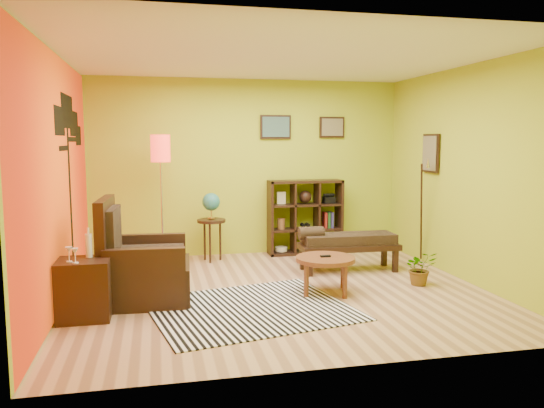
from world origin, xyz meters
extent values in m
plane|color=tan|center=(0.00, 0.00, 0.00)|extent=(5.00, 5.00, 0.00)
cube|color=#A7BD24|center=(0.00, 2.25, 1.40)|extent=(5.00, 0.04, 2.80)
cube|color=#A7BD24|center=(0.00, -2.25, 1.40)|extent=(5.00, 0.04, 2.80)
cube|color=#A7BD24|center=(-2.50, 0.00, 1.40)|extent=(0.04, 4.50, 2.80)
cube|color=#A7BD24|center=(2.50, 0.00, 1.40)|extent=(0.04, 4.50, 2.80)
cube|color=white|center=(0.00, 0.00, 2.80)|extent=(5.00, 4.50, 0.04)
cube|color=#EF4D0B|center=(-2.48, 0.00, 1.40)|extent=(0.01, 4.45, 2.75)
cube|color=black|center=(-2.46, 0.55, 1.05)|extent=(0.01, 0.14, 2.10)
cube|color=black|center=(-2.46, 0.05, 2.05)|extent=(0.01, 0.65, 0.32)
cube|color=black|center=(-2.46, 0.60, 2.18)|extent=(0.01, 0.85, 0.40)
cube|color=black|center=(-2.46, 1.10, 2.05)|extent=(0.01, 0.70, 0.32)
cube|color=black|center=(-2.46, 1.45, 1.90)|extent=(0.01, 0.50, 0.26)
cube|color=black|center=(0.45, 2.22, 2.05)|extent=(0.50, 0.03, 0.38)
cube|color=slate|center=(0.45, 2.19, 2.05)|extent=(0.44, 0.01, 0.32)
cube|color=black|center=(1.40, 2.22, 2.05)|extent=(0.42, 0.03, 0.34)
cube|color=#847B55|center=(1.40, 2.19, 2.05)|extent=(0.36, 0.01, 0.28)
cube|color=black|center=(2.47, 0.90, 1.65)|extent=(0.03, 0.44, 0.56)
cube|color=#847B55|center=(2.44, 0.90, 1.65)|extent=(0.01, 0.38, 0.50)
cylinder|color=black|center=(2.35, 0.90, 0.78)|extent=(0.23, 0.34, 1.46)
cone|color=silver|center=(2.35, 0.75, 1.52)|extent=(0.08, 0.09, 0.16)
cube|color=white|center=(-0.47, -0.62, 0.01)|extent=(2.41, 2.15, 0.01)
cylinder|color=brown|center=(0.53, -0.18, 0.42)|extent=(0.72, 0.72, 0.05)
cylinder|color=brown|center=(0.81, -0.03, 0.20)|extent=(0.06, 0.06, 0.39)
cylinder|color=brown|center=(0.38, 0.10, 0.20)|extent=(0.06, 0.06, 0.39)
cylinder|color=brown|center=(0.68, -0.46, 0.20)|extent=(0.06, 0.06, 0.39)
cylinder|color=brown|center=(0.25, -0.33, 0.20)|extent=(0.06, 0.06, 0.39)
cube|color=black|center=(0.53, -0.18, 0.45)|extent=(0.12, 0.05, 0.02)
cube|color=black|center=(-1.57, -0.02, 0.22)|extent=(1.00, 0.98, 0.43)
cube|color=black|center=(-2.02, 0.01, 0.60)|extent=(0.16, 0.94, 1.19)
cube|color=black|center=(-1.59, -0.46, 0.35)|extent=(0.87, 0.15, 0.69)
cube|color=black|center=(-1.54, 0.43, 0.35)|extent=(0.87, 0.15, 0.69)
cube|color=#DFAA6B|center=(-1.53, -0.02, 0.51)|extent=(0.80, 0.78, 0.15)
cube|color=#DFAA6B|center=(-1.93, 0.00, 0.81)|extent=(0.13, 0.70, 0.54)
cube|color=black|center=(-2.20, -0.55, 0.31)|extent=(0.53, 0.48, 0.62)
cylinder|color=white|center=(-2.15, -0.45, 0.75)|extent=(0.07, 0.07, 0.25)
cylinder|color=white|center=(-2.15, -0.45, 0.90)|extent=(0.02, 0.02, 0.07)
cylinder|color=white|center=(-2.32, -0.63, 0.63)|extent=(0.06, 0.06, 0.01)
cylinder|color=white|center=(-2.32, -0.63, 0.68)|extent=(0.01, 0.01, 0.09)
cone|color=white|center=(-2.32, -0.63, 0.75)|extent=(0.07, 0.07, 0.06)
cylinder|color=white|center=(-2.25, -0.71, 0.63)|extent=(0.06, 0.06, 0.01)
cylinder|color=white|center=(-2.25, -0.71, 0.68)|extent=(0.01, 0.01, 0.09)
cone|color=white|center=(-2.25, -0.71, 0.75)|extent=(0.07, 0.07, 0.06)
cylinder|color=silver|center=(-1.38, 1.62, 0.02)|extent=(0.29, 0.29, 0.03)
cylinder|color=silver|center=(-1.38, 1.62, 0.89)|extent=(0.03, 0.03, 1.78)
cylinder|color=red|center=(-1.38, 1.62, 1.72)|extent=(0.28, 0.28, 0.39)
cylinder|color=black|center=(-0.64, 1.81, 0.62)|extent=(0.43, 0.43, 0.04)
cylinder|color=black|center=(-0.51, 1.84, 0.30)|extent=(0.03, 0.03, 0.60)
cylinder|color=black|center=(-0.74, 1.91, 0.30)|extent=(0.03, 0.03, 0.60)
cylinder|color=black|center=(-0.68, 1.67, 0.30)|extent=(0.03, 0.03, 0.60)
cylinder|color=gold|center=(-0.64, 1.81, 0.67)|extent=(0.11, 0.11, 0.02)
cylinder|color=gold|center=(-0.64, 1.81, 0.73)|extent=(0.02, 0.02, 0.11)
sphere|color=#135FA0|center=(-0.64, 1.81, 0.91)|extent=(0.27, 0.27, 0.27)
cube|color=black|center=(0.32, 2.03, 0.60)|extent=(0.04, 0.35, 1.20)
cube|color=black|center=(1.48, 2.03, 0.60)|extent=(0.04, 0.35, 1.20)
cube|color=black|center=(0.90, 2.03, 0.02)|extent=(1.20, 0.35, 0.04)
cube|color=black|center=(0.90, 2.03, 1.18)|extent=(1.20, 0.35, 0.04)
cube|color=black|center=(0.70, 2.03, 0.60)|extent=(0.03, 0.33, 1.12)
cube|color=black|center=(1.10, 2.03, 0.60)|extent=(0.03, 0.33, 1.12)
cube|color=black|center=(0.90, 2.03, 0.40)|extent=(1.12, 0.33, 0.03)
cube|color=black|center=(0.90, 2.03, 0.80)|extent=(1.12, 0.33, 0.03)
cylinder|color=beige|center=(0.50, 2.03, 0.09)|extent=(0.20, 0.20, 0.07)
sphere|color=black|center=(0.90, 2.03, 0.93)|extent=(0.20, 0.20, 0.20)
cube|color=black|center=(1.30, 2.03, 0.87)|extent=(0.18, 0.15, 0.10)
cylinder|color=black|center=(0.86, 2.03, 0.47)|extent=(0.06, 0.12, 0.06)
cylinder|color=black|center=(0.94, 2.03, 0.47)|extent=(0.06, 0.12, 0.06)
ellipsoid|color=#384C26|center=(1.30, 2.03, 0.10)|extent=(0.18, 0.18, 0.09)
cylinder|color=brown|center=(0.50, 2.03, 0.50)|extent=(0.12, 0.12, 0.18)
cube|color=beige|center=(0.50, 2.03, 0.92)|extent=(0.14, 0.03, 0.20)
cube|color=maroon|center=(1.23, 2.03, 0.54)|extent=(0.04, 0.18, 0.26)
cube|color=#1E4C1E|center=(1.28, 2.03, 0.54)|extent=(0.04, 0.18, 0.26)
cube|color=navy|center=(1.34, 2.03, 0.54)|extent=(0.04, 0.18, 0.26)
cube|color=black|center=(1.19, 0.79, 0.35)|extent=(1.41, 0.54, 0.08)
cube|color=#DFAA6B|center=(1.19, 0.79, 0.46)|extent=(1.31, 0.47, 0.14)
cylinder|color=#DFAA6B|center=(0.64, 0.80, 0.56)|extent=(0.35, 0.19, 0.18)
cube|color=black|center=(1.81, 0.97, 0.15)|extent=(0.07, 0.07, 0.31)
cube|color=black|center=(0.57, 1.00, 0.15)|extent=(0.07, 0.07, 0.31)
cube|color=black|center=(1.80, 0.57, 0.15)|extent=(0.07, 0.07, 0.31)
cube|color=black|center=(0.56, 0.60, 0.15)|extent=(0.07, 0.07, 0.31)
imported|color=#26661E|center=(1.82, -0.11, 0.17)|extent=(0.43, 0.47, 0.34)
camera|label=1|loc=(-1.44, -6.16, 1.84)|focal=35.00mm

